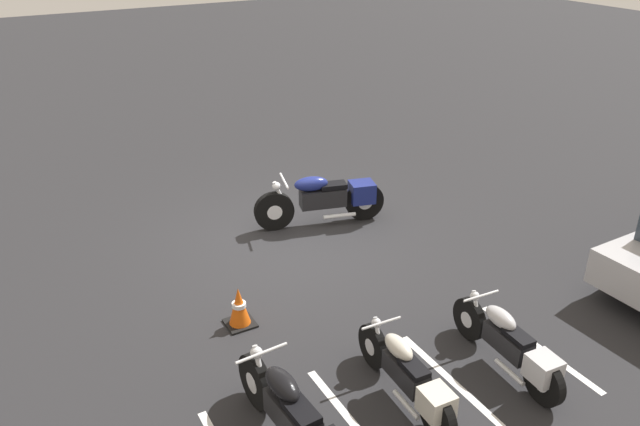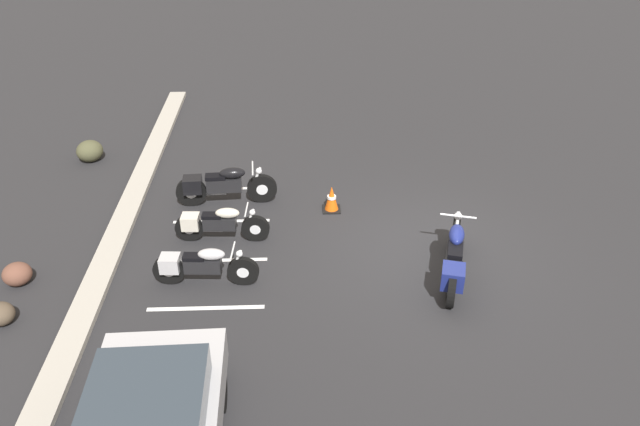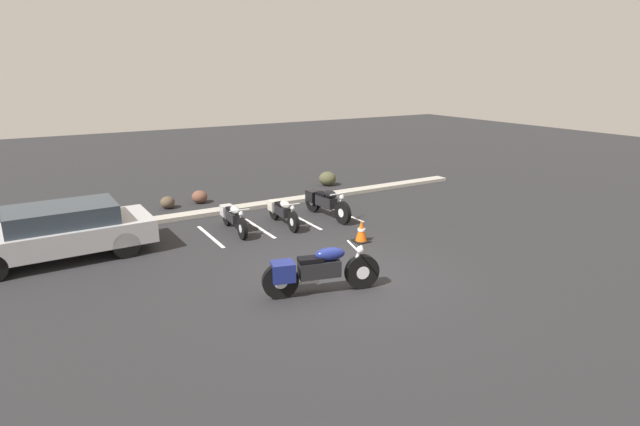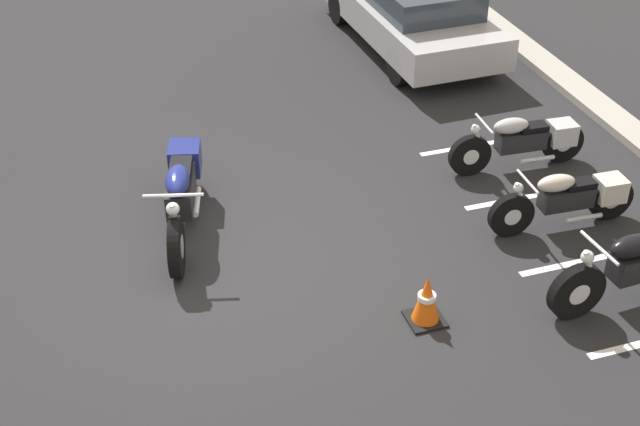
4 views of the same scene
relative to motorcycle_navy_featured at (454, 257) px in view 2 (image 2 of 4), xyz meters
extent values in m
plane|color=#262628|center=(0.92, 0.33, -0.51)|extent=(60.00, 60.00, 0.00)
cylinder|color=black|center=(0.95, -0.25, -0.15)|extent=(0.74, 0.32, 0.73)
cylinder|color=silver|center=(0.95, -0.25, -0.15)|extent=(0.30, 0.21, 0.28)
cylinder|color=black|center=(-0.71, 0.19, -0.15)|extent=(0.74, 0.32, 0.73)
cylinder|color=silver|center=(-0.71, 0.19, -0.15)|extent=(0.30, 0.21, 0.28)
cube|color=black|center=(0.07, -0.02, 0.02)|extent=(0.89, 0.52, 0.33)
ellipsoid|color=navy|center=(0.28, -0.08, 0.32)|extent=(0.67, 0.44, 0.27)
cube|color=black|center=(-0.11, 0.03, 0.24)|extent=(0.54, 0.38, 0.09)
cube|color=navy|center=(-0.66, 0.17, 0.05)|extent=(0.53, 0.50, 0.38)
cylinder|color=silver|center=(0.82, -0.22, 0.14)|extent=(0.30, 0.14, 0.59)
cylinder|color=silver|center=(0.76, -0.20, 0.43)|extent=(0.22, 0.67, 0.04)
sphere|color=silver|center=(0.90, -0.24, 0.34)|extent=(0.16, 0.16, 0.16)
cylinder|color=silver|center=(-0.16, 0.20, -0.31)|extent=(0.61, 0.23, 0.08)
cylinder|color=black|center=(0.01, 3.94, -0.22)|extent=(0.14, 0.60, 0.59)
cylinder|color=silver|center=(0.01, 3.94, -0.22)|extent=(0.13, 0.23, 0.23)
cylinder|color=black|center=(0.09, 5.32, -0.22)|extent=(0.14, 0.60, 0.59)
cylinder|color=silver|center=(0.09, 5.32, -0.22)|extent=(0.13, 0.23, 0.23)
cube|color=black|center=(0.06, 4.68, -0.08)|extent=(0.29, 0.70, 0.27)
ellipsoid|color=#B7B7BC|center=(0.04, 4.50, 0.16)|extent=(0.26, 0.52, 0.22)
cube|color=black|center=(0.06, 4.83, 0.10)|extent=(0.24, 0.41, 0.07)
cube|color=#B7B7BC|center=(0.09, 5.28, -0.05)|extent=(0.34, 0.38, 0.31)
cylinder|color=silver|center=(0.02, 4.04, 0.02)|extent=(0.07, 0.24, 0.48)
cylinder|color=silver|center=(0.02, 4.10, 0.25)|extent=(0.56, 0.06, 0.03)
sphere|color=silver|center=(0.01, 3.98, 0.18)|extent=(0.13, 0.13, 0.13)
cylinder|color=silver|center=(0.19, 4.89, -0.35)|extent=(0.09, 0.50, 0.06)
cylinder|color=black|center=(1.47, 3.78, -0.22)|extent=(0.13, 0.59, 0.58)
cylinder|color=silver|center=(1.47, 3.78, -0.22)|extent=(0.12, 0.23, 0.22)
cylinder|color=black|center=(1.54, 5.15, -0.22)|extent=(0.13, 0.59, 0.58)
cylinder|color=silver|center=(1.54, 5.15, -0.22)|extent=(0.12, 0.23, 0.22)
cube|color=black|center=(1.51, 4.51, -0.09)|extent=(0.28, 0.68, 0.27)
ellipsoid|color=beige|center=(1.50, 4.33, 0.15)|extent=(0.25, 0.50, 0.21)
cube|color=black|center=(1.51, 4.66, 0.09)|extent=(0.23, 0.40, 0.07)
cube|color=beige|center=(1.54, 5.10, -0.06)|extent=(0.33, 0.37, 0.30)
cylinder|color=silver|center=(1.48, 3.89, 0.01)|extent=(0.06, 0.23, 0.47)
cylinder|color=silver|center=(1.48, 3.94, 0.24)|extent=(0.55, 0.06, 0.03)
sphere|color=silver|center=(1.48, 3.82, 0.17)|extent=(0.12, 0.12, 0.12)
cylinder|color=silver|center=(1.64, 4.72, -0.35)|extent=(0.08, 0.49, 0.06)
cylinder|color=black|center=(3.07, 3.71, -0.17)|extent=(0.17, 0.69, 0.68)
cylinder|color=silver|center=(3.07, 3.71, -0.17)|extent=(0.15, 0.27, 0.26)
cylinder|color=black|center=(2.97, 5.30, -0.17)|extent=(0.17, 0.69, 0.68)
cylinder|color=silver|center=(2.97, 5.30, -0.17)|extent=(0.15, 0.27, 0.26)
cube|color=black|center=(3.02, 4.55, -0.02)|extent=(0.34, 0.80, 0.31)
ellipsoid|color=black|center=(3.03, 4.35, 0.26)|extent=(0.30, 0.59, 0.25)
cube|color=black|center=(3.00, 4.73, 0.19)|extent=(0.27, 0.47, 0.08)
cube|color=black|center=(2.97, 5.25, 0.01)|extent=(0.40, 0.43, 0.35)
cylinder|color=silver|center=(3.06, 3.83, 0.09)|extent=(0.08, 0.27, 0.55)
cylinder|color=silver|center=(3.06, 3.89, 0.36)|extent=(0.64, 0.08, 0.04)
sphere|color=silver|center=(3.07, 3.76, 0.28)|extent=(0.14, 0.14, 0.14)
cylinder|color=silver|center=(3.14, 4.82, -0.33)|extent=(0.11, 0.57, 0.07)
cylinder|color=black|center=(-2.92, 4.11, -0.19)|extent=(0.65, 0.24, 0.64)
cylinder|color=black|center=(-2.96, 5.69, -0.19)|extent=(0.65, 0.24, 0.64)
cube|color=#A8A399|center=(0.92, 6.70, -0.45)|extent=(18.00, 0.50, 0.12)
ellipsoid|color=brown|center=(0.19, 8.17, -0.29)|extent=(0.66, 0.67, 0.44)
ellipsoid|color=#4A4A31|center=(5.32, 8.22, -0.24)|extent=(0.91, 0.91, 0.55)
ellipsoid|color=brown|center=(-0.93, 8.05, -0.31)|extent=(0.63, 0.64, 0.40)
cube|color=black|center=(2.64, 2.14, -0.50)|extent=(0.40, 0.40, 0.03)
cone|color=#EA590F|center=(2.64, 2.14, -0.21)|extent=(0.32, 0.32, 0.60)
cylinder|color=white|center=(2.64, 2.14, -0.18)|extent=(0.20, 0.20, 0.06)
cube|color=white|center=(-0.67, 4.58, -0.51)|extent=(0.10, 2.10, 0.00)
cube|color=white|center=(0.79, 4.58, -0.51)|extent=(0.10, 2.10, 0.00)
cube|color=white|center=(2.24, 4.58, -0.51)|extent=(0.10, 2.10, 0.00)
cube|color=white|center=(3.70, 4.58, -0.51)|extent=(0.10, 2.10, 0.00)
camera|label=1|loc=(5.18, 9.02, 4.80)|focal=35.00mm
camera|label=2|loc=(-9.35, 2.86, 6.79)|focal=35.00mm
camera|label=3|loc=(-4.68, -8.03, 3.89)|focal=28.00mm
camera|label=4|loc=(9.31, -1.25, 5.91)|focal=50.00mm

